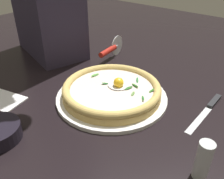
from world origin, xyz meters
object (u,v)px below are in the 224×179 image
at_px(table_knife, 209,107).
at_px(pepper_shaker, 203,161).
at_px(folded_napkin, 1,99).
at_px(pizza_cutter, 111,49).
at_px(pizza, 112,89).

distance_m(table_knife, pepper_shaker, 0.27).
relative_size(table_knife, folded_napkin, 1.62).
bearing_deg(pepper_shaker, folded_napkin, 11.20).
bearing_deg(folded_napkin, table_knife, -144.21).
relative_size(pizza_cutter, pepper_shaker, 1.81).
height_order(pizza_cutter, table_knife, pizza_cutter).
height_order(pizza, pizza_cutter, pizza_cutter).
bearing_deg(table_knife, pizza_cutter, -10.92).
xyz_separation_m(pizza_cutter, pepper_shaker, (-0.53, 0.34, 0.00)).
xyz_separation_m(folded_napkin, pepper_shaker, (-0.59, -0.12, 0.04)).
bearing_deg(pizza, pizza_cutter, -49.42).
relative_size(folded_napkin, pepper_shaker, 1.51).
bearing_deg(pizza_cutter, table_knife, 169.08).
distance_m(pizza, pepper_shaker, 0.35).
relative_size(pizza, table_knife, 1.35).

